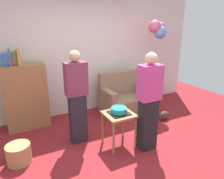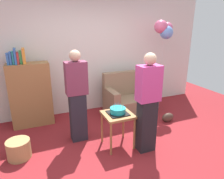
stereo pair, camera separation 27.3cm
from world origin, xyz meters
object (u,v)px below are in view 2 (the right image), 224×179
Objects in this scene: person_blowing_candles at (77,96)px; person_holding_cake at (148,103)px; bookshelf at (30,93)px; handbag at (168,117)px; wicker_basket at (19,149)px; balloon_bunch at (164,29)px; couch at (129,99)px; side_table at (118,119)px; birthday_cake at (118,111)px.

person_blowing_candles and person_holding_cake have the same top height.
handbag is (2.68, -1.02, -0.58)m from bookshelf.
wicker_basket is at bearing -103.27° from bookshelf.
wicker_basket is 1.29× the size of handbag.
handbag is at bearing -111.33° from balloon_bunch.
bookshelf is at bearing 76.73° from wicker_basket.
wicker_basket reaches higher than handbag.
person_blowing_candles is (-1.38, -0.71, 0.49)m from couch.
side_table is 0.37× the size of person_holding_cake.
side_table is at bearing -163.76° from handbag.
birthday_cake is (-0.81, -1.17, 0.31)m from couch.
bookshelf is 0.98× the size of person_holding_cake.
person_blowing_candles is 2.56m from balloon_bunch.
balloon_bunch is at bearing -2.49° from couch.
side_table is 1.48m from handbag.
side_table is 2.45m from balloon_bunch.
birthday_cake is at bearing -10.12° from wicker_basket.
wicker_basket is (-1.96, 0.57, -0.68)m from person_holding_cake.
couch reaches higher than side_table.
balloon_bunch reaches higher than birthday_cake.
person_blowing_candles is at bearing 141.07° from birthday_cake.
bookshelf is 1.29m from wicker_basket.
wicker_basket is at bearing 169.88° from side_table.
person_blowing_candles is 0.77× the size of balloon_bunch.
couch is 3.93× the size of handbag.
person_blowing_candles is 5.82× the size of handbag.
couch is at bearing 23.16° from person_blowing_candles.
birthday_cake is (-0.00, -0.00, 0.14)m from side_table.
side_table is 1.64m from wicker_basket.
bookshelf is 3.22m from balloon_bunch.
side_table is at bearing -145.62° from balloon_bunch.
person_blowing_candles is 1.21m from person_holding_cake.
balloon_bunch is at bearing 34.38° from birthday_cake.
couch is 0.67× the size of person_blowing_candles.
bookshelf is 2.92m from handbag.
person_blowing_candles is 2.07m from handbag.
person_holding_cake is at bearing -45.36° from bookshelf.
balloon_bunch is (2.22, 0.67, 1.08)m from person_blowing_candles.
birthday_cake is 0.20× the size of person_blowing_candles.
person_blowing_candles reaches higher than couch.
wicker_basket is at bearing -165.25° from balloon_bunch.
birthday_cake is at bearing -124.67° from couch.
side_table is 2.15× the size of handbag.
person_blowing_candles reaches higher than birthday_cake.
balloon_bunch reaches higher than handbag.
birthday_cake is 2.37m from balloon_bunch.
person_holding_cake is 2.15m from wicker_basket.
handbag is at bearing 16.24° from side_table.
couch is 0.98m from handbag.
side_table is 0.37× the size of person_blowing_candles.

